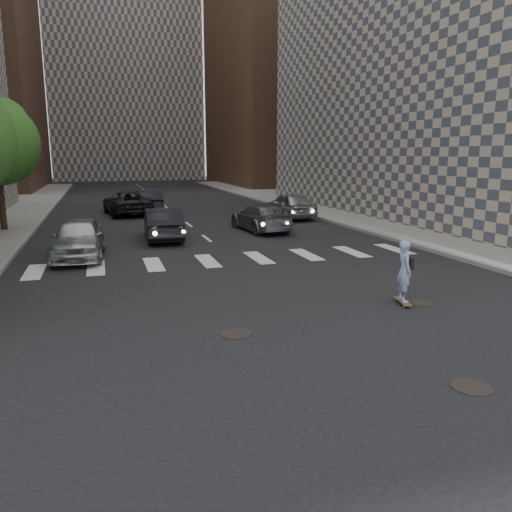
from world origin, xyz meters
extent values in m
plane|color=black|center=(0.00, 0.00, 0.00)|extent=(160.00, 160.00, 0.00)
cube|color=gray|center=(14.50, 20.00, 0.07)|extent=(13.00, 80.00, 0.15)
cube|color=#ADA08E|center=(18.50, 18.50, 11.00)|extent=(15.00, 33.00, 22.00)
cube|color=black|center=(11.20, 14.00, 2.00)|extent=(0.30, 18.00, 4.00)
cube|color=brown|center=(20.00, 55.00, 18.00)|extent=(18.00, 24.00, 36.00)
cube|color=#ADA08E|center=(0.00, 78.00, 24.00)|extent=(22.00, 20.00, 48.00)
cylinder|color=#382619|center=(-9.50, 19.00, 1.55)|extent=(0.32, 0.32, 2.80)
sphere|color=#1F501A|center=(-9.30, 19.60, 5.35)|extent=(2.80, 2.80, 2.80)
cylinder|color=black|center=(1.20, -2.50, 0.01)|extent=(0.70, 0.70, 0.02)
cylinder|color=black|center=(-2.00, 1.20, 0.01)|extent=(0.70, 0.70, 0.02)
cylinder|color=black|center=(3.30, 2.00, 0.01)|extent=(0.70, 0.70, 0.02)
cube|color=brown|center=(2.84, 2.07, 0.08)|extent=(0.40, 0.90, 0.02)
cylinder|color=#31A160|center=(2.69, 1.78, 0.03)|extent=(0.04, 0.06, 0.06)
cylinder|color=#31A160|center=(2.84, 1.75, 0.03)|extent=(0.04, 0.06, 0.06)
cylinder|color=#31A160|center=(2.83, 2.39, 0.03)|extent=(0.04, 0.06, 0.06)
cylinder|color=#31A160|center=(2.98, 2.35, 0.03)|extent=(0.04, 0.06, 0.06)
imported|color=#9CAFE3|center=(2.84, 2.07, 0.91)|extent=(0.52, 0.67, 1.64)
cube|color=black|center=(3.02, 2.07, 1.11)|extent=(0.16, 0.29, 0.31)
imported|color=#ACAFB3|center=(-5.59, 11.00, 0.77)|extent=(2.05, 4.63, 1.55)
imported|color=black|center=(-2.00, 14.27, 0.75)|extent=(1.79, 4.60, 1.49)
imported|color=slate|center=(3.20, 15.55, 0.70)|extent=(2.36, 4.96, 1.39)
imported|color=black|center=(-3.06, 24.86, 0.76)|extent=(3.18, 5.74, 1.52)
imported|color=#A1A4A8|center=(6.50, 20.00, 0.80)|extent=(2.28, 4.82, 1.59)
imported|color=black|center=(-1.57, 26.09, 0.77)|extent=(1.68, 4.72, 1.55)
camera|label=1|loc=(-4.70, -8.98, 3.94)|focal=35.00mm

